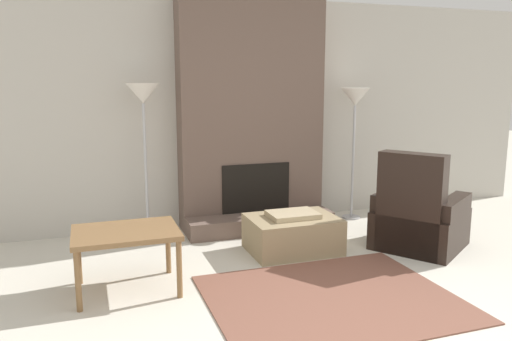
{
  "coord_description": "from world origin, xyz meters",
  "views": [
    {
      "loc": [
        -1.8,
        -2.39,
        1.66
      ],
      "look_at": [
        0.0,
        2.86,
        0.67
      ],
      "focal_mm": 35.0,
      "sensor_mm": 36.0,
      "label": 1
    }
  ],
  "objects_px": {
    "armchair": "(418,221)",
    "side_table": "(126,237)",
    "ottoman": "(293,233)",
    "floor_lamp_left": "(143,102)",
    "floor_lamp_right": "(355,104)"
  },
  "relations": [
    {
      "from": "side_table",
      "to": "ottoman",
      "type": "bearing_deg",
      "value": 15.14
    },
    {
      "from": "ottoman",
      "to": "armchair",
      "type": "relative_size",
      "value": 0.77
    },
    {
      "from": "ottoman",
      "to": "floor_lamp_left",
      "type": "relative_size",
      "value": 0.52
    },
    {
      "from": "side_table",
      "to": "floor_lamp_right",
      "type": "bearing_deg",
      "value": 25.56
    },
    {
      "from": "floor_lamp_left",
      "to": "floor_lamp_right",
      "type": "relative_size",
      "value": 1.04
    },
    {
      "from": "ottoman",
      "to": "floor_lamp_left",
      "type": "bearing_deg",
      "value": 145.44
    },
    {
      "from": "floor_lamp_left",
      "to": "floor_lamp_right",
      "type": "xyz_separation_m",
      "value": [
        2.47,
        0.0,
        -0.05
      ]
    },
    {
      "from": "armchair",
      "to": "floor_lamp_right",
      "type": "height_order",
      "value": "floor_lamp_right"
    },
    {
      "from": "armchair",
      "to": "side_table",
      "type": "xyz_separation_m",
      "value": [
        -2.84,
        -0.11,
        0.16
      ]
    },
    {
      "from": "floor_lamp_right",
      "to": "floor_lamp_left",
      "type": "bearing_deg",
      "value": -180.0
    },
    {
      "from": "side_table",
      "to": "floor_lamp_right",
      "type": "xyz_separation_m",
      "value": [
        2.79,
        1.33,
        0.95
      ]
    },
    {
      "from": "side_table",
      "to": "floor_lamp_right",
      "type": "relative_size",
      "value": 0.52
    },
    {
      "from": "ottoman",
      "to": "armchair",
      "type": "height_order",
      "value": "armchair"
    },
    {
      "from": "ottoman",
      "to": "side_table",
      "type": "distance_m",
      "value": 1.7
    },
    {
      "from": "armchair",
      "to": "side_table",
      "type": "relative_size",
      "value": 1.37
    }
  ]
}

